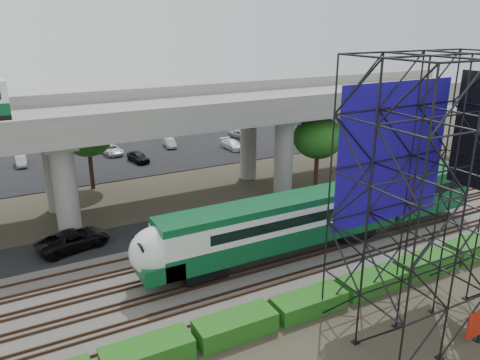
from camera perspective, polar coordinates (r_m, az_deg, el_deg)
ground at (r=32.13m, az=2.28°, el=-12.18°), size 140.00×140.00×0.00m
ballast_bed at (r=33.58m, az=0.53°, el=-10.49°), size 90.00×12.00×0.20m
service_road at (r=40.48m, az=-5.25°, el=-5.32°), size 90.00×5.00×0.08m
parking_lot at (r=61.63m, az=-13.85°, el=2.72°), size 90.00×18.00×0.08m
harbor_water at (r=82.60m, az=-17.79°, el=6.37°), size 140.00×40.00×0.03m
rail_tracks at (r=33.49m, az=0.54°, el=-10.22°), size 90.00×9.52×0.16m
commuter_train at (r=34.98m, az=8.32°, el=-4.37°), size 29.30×3.06×4.30m
overpass at (r=42.49m, az=-10.24°, el=7.22°), size 80.00×12.00×12.40m
scaffold_tower at (r=26.98m, az=22.31°, el=-2.28°), size 9.36×6.36×15.00m
hedge_strip at (r=29.29m, az=8.43°, el=-14.47°), size 34.60×1.80×1.20m
trees at (r=42.40m, az=-14.32°, el=3.23°), size 40.94×16.94×7.69m
suv at (r=37.91m, az=-19.64°, el=-6.84°), size 5.84×3.68×1.50m
parked_cars at (r=61.48m, az=-12.02°, el=3.44°), size 37.51×9.53×1.32m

